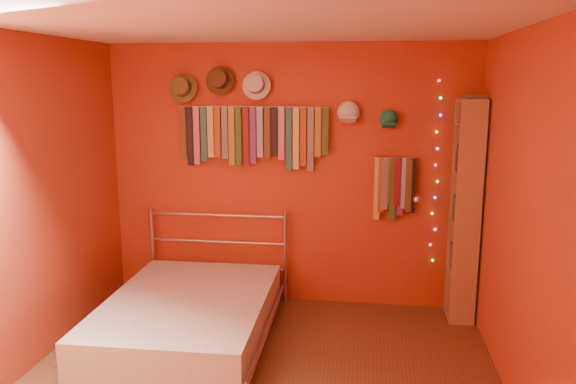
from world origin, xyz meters
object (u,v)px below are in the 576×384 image
at_px(tie_rack, 253,134).
at_px(bookshelf, 470,210).
at_px(bed, 188,318).
at_px(reading_lamp, 417,199).

distance_m(tie_rack, bookshelf, 2.11).
bearing_deg(bookshelf, bed, -160.42).
bearing_deg(bookshelf, reading_lamp, -178.53).
bearing_deg(bed, tie_rack, 69.28).
height_order(reading_lamp, bookshelf, bookshelf).
distance_m(reading_lamp, bookshelf, 0.48).
bearing_deg(bed, bookshelf, 18.63).
bearing_deg(tie_rack, bookshelf, -4.43).
xyz_separation_m(reading_lamp, bookshelf, (0.47, 0.01, -0.09)).
bearing_deg(tie_rack, reading_lamp, -6.24).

